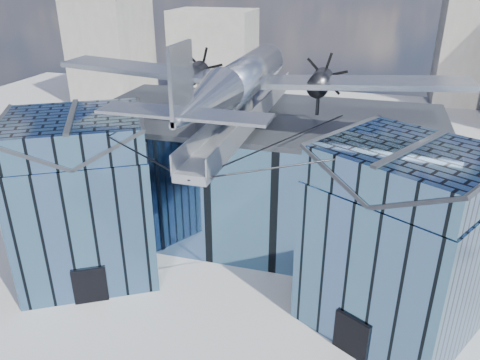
# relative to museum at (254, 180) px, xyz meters

# --- Properties ---
(ground_plane) EXTENTS (120.00, 120.00, 0.00)m
(ground_plane) POSITION_rel_museum_xyz_m (-0.00, -5.82, -5.54)
(ground_plane) COLOR gray
(museum) EXTENTS (32.88, 24.50, 17.60)m
(museum) POSITION_rel_museum_xyz_m (0.00, 0.00, 0.00)
(museum) COLOR #43678A
(museum) RESTS_ON ground
(bg_towers) EXTENTS (77.00, 24.50, 26.00)m
(bg_towers) POSITION_rel_museum_xyz_m (1.45, 44.67, 4.47)
(bg_towers) COLOR gray
(bg_towers) RESTS_ON ground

